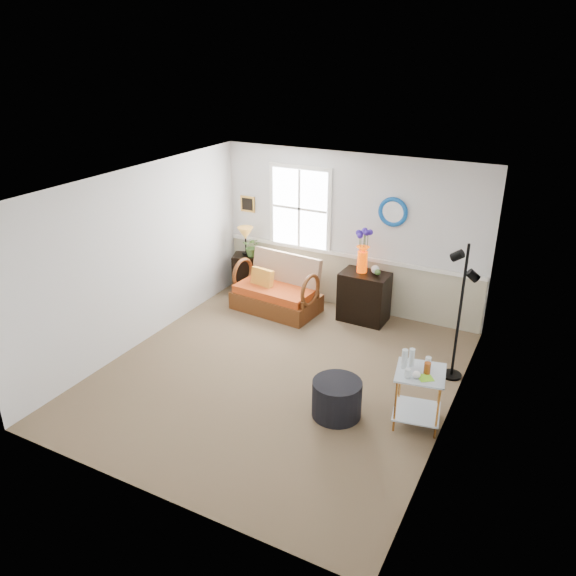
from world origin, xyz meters
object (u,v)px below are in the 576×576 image
at_px(side_table, 418,398).
at_px(lamp_stand, 245,273).
at_px(loveseat, 276,285).
at_px(ottoman, 337,398).
at_px(floor_lamp, 460,313).
at_px(cabinet, 364,297).

bearing_deg(side_table, lamp_stand, 148.04).
bearing_deg(loveseat, ottoman, -42.31).
xyz_separation_m(floor_lamp, ottoman, (-1.05, -1.51, -0.71)).
height_order(cabinet, side_table, cabinet).
height_order(loveseat, cabinet, loveseat).
xyz_separation_m(side_table, ottoman, (-0.90, -0.29, -0.12)).
relative_size(loveseat, floor_lamp, 0.74).
bearing_deg(ottoman, loveseat, 132.51).
relative_size(loveseat, side_table, 2.00).
bearing_deg(loveseat, floor_lamp, -7.86).
height_order(lamp_stand, ottoman, lamp_stand).
distance_m(loveseat, lamp_stand, 0.99).
bearing_deg(lamp_stand, cabinet, -2.86).
bearing_deg(side_table, loveseat, 146.58).
distance_m(lamp_stand, ottoman, 3.96).
relative_size(loveseat, ottoman, 2.34).
xyz_separation_m(cabinet, floor_lamp, (1.66, -1.04, 0.54)).
height_order(cabinet, floor_lamp, floor_lamp).
distance_m(lamp_stand, cabinet, 2.31).
xyz_separation_m(cabinet, side_table, (1.51, -2.27, -0.06)).
xyz_separation_m(loveseat, side_table, (2.94, -1.94, -0.11)).
height_order(loveseat, lamp_stand, loveseat).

